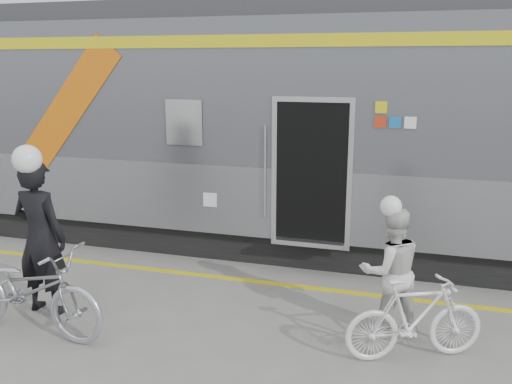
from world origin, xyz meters
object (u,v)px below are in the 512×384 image
at_px(man, 40,237).
at_px(bicycle_right, 415,319).
at_px(bicycle_left, 28,289).
at_px(woman, 390,271).

distance_m(man, bicycle_right, 4.62).
bearing_deg(man, bicycle_left, 114.18).
bearing_deg(bicycle_left, woman, -68.93).
relative_size(man, bicycle_left, 0.95).
bearing_deg(bicycle_right, woman, 4.06).
distance_m(man, bicycle_left, 0.74).
xyz_separation_m(man, bicycle_left, (0.20, -0.55, -0.45)).
bearing_deg(woman, bicycle_right, 94.06).
bearing_deg(bicycle_left, bicycle_right, -76.88).
xyz_separation_m(woman, bicycle_right, (0.30, -0.55, -0.30)).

